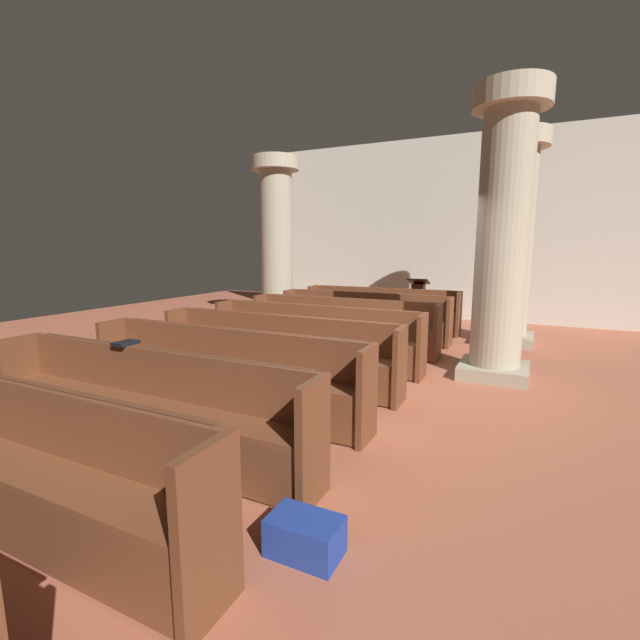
# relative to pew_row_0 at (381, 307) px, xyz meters

# --- Properties ---
(ground_plane) EXTENTS (19.20, 19.20, 0.00)m
(ground_plane) POSITION_rel_pew_row_0_xyz_m (0.96, -3.79, -0.50)
(ground_plane) COLOR #AD5B42
(back_wall) EXTENTS (10.00, 0.16, 4.50)m
(back_wall) POSITION_rel_pew_row_0_xyz_m (0.96, 2.29, 1.75)
(back_wall) COLOR beige
(back_wall) RESTS_ON ground
(pew_row_0) EXTENTS (3.41, 0.47, 0.91)m
(pew_row_0) POSITION_rel_pew_row_0_xyz_m (0.00, 0.00, 0.00)
(pew_row_0) COLOR brown
(pew_row_0) RESTS_ON ground
(pew_row_1) EXTENTS (3.41, 0.46, 0.91)m
(pew_row_1) POSITION_rel_pew_row_0_xyz_m (0.00, -1.10, 0.00)
(pew_row_1) COLOR brown
(pew_row_1) RESTS_ON ground
(pew_row_2) EXTENTS (3.41, 0.47, 0.91)m
(pew_row_2) POSITION_rel_pew_row_0_xyz_m (0.00, -2.19, 0.00)
(pew_row_2) COLOR brown
(pew_row_2) RESTS_ON ground
(pew_row_3) EXTENTS (3.41, 0.46, 0.91)m
(pew_row_3) POSITION_rel_pew_row_0_xyz_m (0.00, -3.29, 0.00)
(pew_row_3) COLOR brown
(pew_row_3) RESTS_ON ground
(pew_row_4) EXTENTS (3.41, 0.46, 0.91)m
(pew_row_4) POSITION_rel_pew_row_0_xyz_m (0.00, -4.39, 0.00)
(pew_row_4) COLOR brown
(pew_row_4) RESTS_ON ground
(pew_row_5) EXTENTS (3.41, 0.47, 0.91)m
(pew_row_5) POSITION_rel_pew_row_0_xyz_m (0.00, -5.49, 0.00)
(pew_row_5) COLOR brown
(pew_row_5) RESTS_ON ground
(pew_row_6) EXTENTS (3.41, 0.46, 0.91)m
(pew_row_6) POSITION_rel_pew_row_0_xyz_m (0.00, -6.58, 0.00)
(pew_row_6) COLOR brown
(pew_row_6) RESTS_ON ground
(pew_row_7) EXTENTS (3.41, 0.46, 0.91)m
(pew_row_7) POSITION_rel_pew_row_0_xyz_m (0.00, -7.68, 0.00)
(pew_row_7) COLOR brown
(pew_row_7) RESTS_ON ground
(pillar_aisle_side) EXTENTS (1.09, 1.09, 3.86)m
(pillar_aisle_side) POSITION_rel_pew_row_0_xyz_m (2.57, -0.27, 1.51)
(pillar_aisle_side) COLOR #9F967E
(pillar_aisle_side) RESTS_ON ground
(pillar_far_side) EXTENTS (1.09, 1.09, 3.86)m
(pillar_far_side) POSITION_rel_pew_row_0_xyz_m (-2.52, -0.24, 1.51)
(pillar_far_side) COLOR #9F967E
(pillar_far_side) RESTS_ON ground
(pillar_aisle_rear) EXTENTS (0.98, 0.98, 3.86)m
(pillar_aisle_rear) POSITION_rel_pew_row_0_xyz_m (2.57, -2.74, 1.51)
(pillar_aisle_rear) COLOR #9F967E
(pillar_aisle_rear) RESTS_ON ground
(lectern) EXTENTS (0.48, 0.45, 1.08)m
(lectern) POSITION_rel_pew_row_0_xyz_m (0.55, 1.16, -0.04)
(lectern) COLOR #492215
(lectern) RESTS_ON ground
(hymn_book) EXTENTS (0.15, 0.21, 0.03)m
(hymn_book) POSITION_rel_pew_row_0_xyz_m (-0.39, -6.39, 0.43)
(hymn_book) COLOR black
(hymn_book) RESTS_ON pew_row_6
(kneeler_box_blue) EXTENTS (0.43, 0.28, 0.23)m
(kneeler_box_blue) POSITION_rel_pew_row_0_xyz_m (1.87, -7.09, -0.38)
(kneeler_box_blue) COLOR navy
(kneeler_box_blue) RESTS_ON ground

